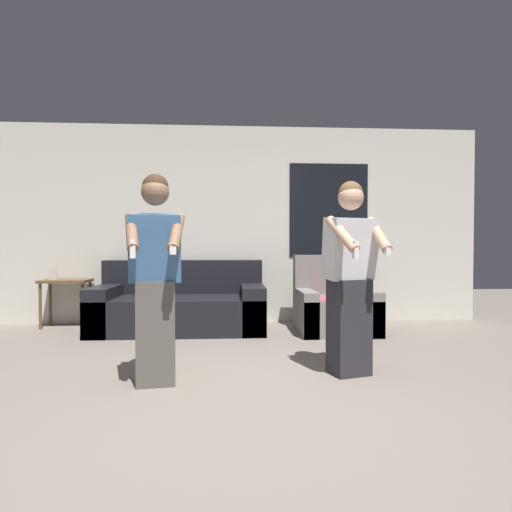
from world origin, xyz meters
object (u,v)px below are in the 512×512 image
at_px(side_table, 65,287).
at_px(person_left, 156,278).
at_px(couch, 181,306).
at_px(armchair, 335,307).
at_px(person_right, 350,277).

height_order(side_table, person_left, person_left).
xyz_separation_m(couch, armchair, (1.91, -0.20, 0.01)).
bearing_deg(armchair, person_left, -135.66).
relative_size(couch, person_left, 1.31).
distance_m(armchair, side_table, 3.46).
relative_size(side_table, person_left, 0.49).
relative_size(couch, side_table, 2.70).
height_order(couch, person_left, person_left).
xyz_separation_m(couch, side_table, (-1.52, 0.26, 0.22)).
xyz_separation_m(person_left, person_right, (1.53, 0.14, -0.01)).
distance_m(person_left, person_right, 1.54).
distance_m(side_table, person_right, 3.78).
xyz_separation_m(armchair, side_table, (-3.43, 0.46, 0.21)).
bearing_deg(person_right, couch, 130.94).
height_order(person_left, person_right, person_left).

